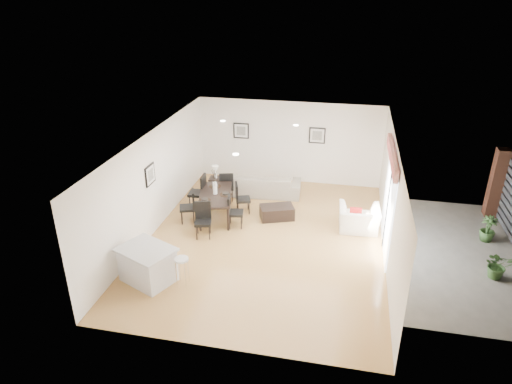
% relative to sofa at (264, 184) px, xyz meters
% --- Properties ---
extents(ground, '(8.00, 8.00, 0.00)m').
position_rel_sofa_xyz_m(ground, '(0.59, -2.75, -0.33)').
color(ground, tan).
rests_on(ground, ground).
extents(wall_back, '(6.00, 0.04, 2.70)m').
position_rel_sofa_xyz_m(wall_back, '(0.59, 1.25, 1.02)').
color(wall_back, white).
rests_on(wall_back, ground).
extents(wall_front, '(6.00, 0.04, 2.70)m').
position_rel_sofa_xyz_m(wall_front, '(0.59, -6.75, 1.02)').
color(wall_front, white).
rests_on(wall_front, ground).
extents(wall_left, '(0.04, 8.00, 2.70)m').
position_rel_sofa_xyz_m(wall_left, '(-2.41, -2.75, 1.02)').
color(wall_left, white).
rests_on(wall_left, ground).
extents(wall_right, '(0.04, 8.00, 2.70)m').
position_rel_sofa_xyz_m(wall_right, '(3.59, -2.75, 1.02)').
color(wall_right, white).
rests_on(wall_right, ground).
extents(ceiling, '(6.00, 8.00, 0.02)m').
position_rel_sofa_xyz_m(ceiling, '(0.59, -2.75, 2.37)').
color(ceiling, white).
rests_on(ceiling, wall_back).
extents(sofa, '(2.35, 1.06, 0.67)m').
position_rel_sofa_xyz_m(sofa, '(0.00, 0.00, 0.00)').
color(sofa, gray).
rests_on(sofa, ground).
extents(armchair, '(1.11, 0.99, 0.69)m').
position_rel_sofa_xyz_m(armchair, '(2.93, -1.76, 0.01)').
color(armchair, '#EFE5CE').
rests_on(armchair, ground).
extents(courtyard_plant_a, '(0.59, 0.51, 0.65)m').
position_rel_sofa_xyz_m(courtyard_plant_a, '(6.01, -3.33, -0.01)').
color(courtyard_plant_a, '#355725').
rests_on(courtyard_plant_a, ground).
extents(courtyard_plant_b, '(0.45, 0.45, 0.69)m').
position_rel_sofa_xyz_m(courtyard_plant_b, '(6.18, -1.63, 0.01)').
color(courtyard_plant_b, '#355725').
rests_on(courtyard_plant_b, ground).
extents(dining_table, '(1.24, 1.88, 0.72)m').
position_rel_sofa_xyz_m(dining_table, '(-1.04, -1.79, 0.31)').
color(dining_table, black).
rests_on(dining_table, ground).
extents(dining_chair_wnear, '(0.54, 0.54, 0.93)m').
position_rel_sofa_xyz_m(dining_chair_wnear, '(-1.65, -2.20, 0.18)').
color(dining_chair_wnear, black).
rests_on(dining_chair_wnear, ground).
extents(dining_chair_wfar, '(0.49, 0.49, 1.04)m').
position_rel_sofa_xyz_m(dining_chair_wfar, '(-1.64, -1.36, 0.25)').
color(dining_chair_wfar, black).
rests_on(dining_chair_wfar, ground).
extents(dining_chair_enear, '(0.48, 0.48, 0.91)m').
position_rel_sofa_xyz_m(dining_chair_enear, '(-0.42, -2.24, 0.17)').
color(dining_chair_enear, black).
rests_on(dining_chair_enear, ground).
extents(dining_chair_efar, '(0.52, 0.52, 0.91)m').
position_rel_sofa_xyz_m(dining_chair_efar, '(-0.42, -1.39, 0.17)').
color(dining_chair_efar, black).
rests_on(dining_chair_efar, ground).
extents(dining_chair_head, '(0.51, 0.51, 0.94)m').
position_rel_sofa_xyz_m(dining_chair_head, '(-1.06, -2.87, 0.19)').
color(dining_chair_head, black).
rests_on(dining_chair_head, ground).
extents(dining_chair_foot, '(0.53, 0.53, 0.94)m').
position_rel_sofa_xyz_m(dining_chair_foot, '(-1.01, -0.72, 0.19)').
color(dining_chair_foot, black).
rests_on(dining_chair_foot, ground).
extents(vase, '(0.80, 1.31, 0.74)m').
position_rel_sofa_xyz_m(vase, '(-1.04, -1.79, 0.71)').
color(vase, white).
rests_on(vase, dining_table).
extents(coffee_table, '(1.06, 0.85, 0.37)m').
position_rel_sofa_xyz_m(coffee_table, '(0.68, -1.53, -0.15)').
color(coffee_table, black).
rests_on(coffee_table, ground).
extents(side_table, '(0.43, 0.43, 0.54)m').
position_rel_sofa_xyz_m(side_table, '(-1.48, -0.28, -0.07)').
color(side_table, black).
rests_on(side_table, ground).
extents(table_lamp, '(0.21, 0.21, 0.40)m').
position_rel_sofa_xyz_m(table_lamp, '(-1.48, -0.28, 0.46)').
color(table_lamp, white).
rests_on(table_lamp, side_table).
extents(cushion, '(0.31, 0.11, 0.31)m').
position_rel_sofa_xyz_m(cushion, '(2.83, -1.86, 0.21)').
color(cushion, '#AC1916').
rests_on(cushion, armchair).
extents(kitchen_island, '(1.44, 1.30, 0.82)m').
position_rel_sofa_xyz_m(kitchen_island, '(-1.64, -5.05, 0.08)').
color(kitchen_island, silver).
rests_on(kitchen_island, ground).
extents(bar_stool, '(0.31, 0.31, 0.68)m').
position_rel_sofa_xyz_m(bar_stool, '(-0.83, -5.05, 0.25)').
color(bar_stool, white).
rests_on(bar_stool, ground).
extents(framed_print_back_left, '(0.52, 0.04, 0.52)m').
position_rel_sofa_xyz_m(framed_print_back_left, '(-1.01, 1.22, 1.32)').
color(framed_print_back_left, black).
rests_on(framed_print_back_left, wall_back).
extents(framed_print_back_right, '(0.52, 0.04, 0.52)m').
position_rel_sofa_xyz_m(framed_print_back_right, '(1.49, 1.22, 1.32)').
color(framed_print_back_right, black).
rests_on(framed_print_back_right, wall_back).
extents(framed_print_left_wall, '(0.04, 0.52, 0.52)m').
position_rel_sofa_xyz_m(framed_print_left_wall, '(-2.38, -2.95, 1.32)').
color(framed_print_left_wall, black).
rests_on(framed_print_left_wall, wall_left).
extents(sliding_door, '(0.12, 2.70, 2.57)m').
position_rel_sofa_xyz_m(sliding_door, '(3.55, -2.45, 1.33)').
color(sliding_door, white).
rests_on(sliding_door, wall_right).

